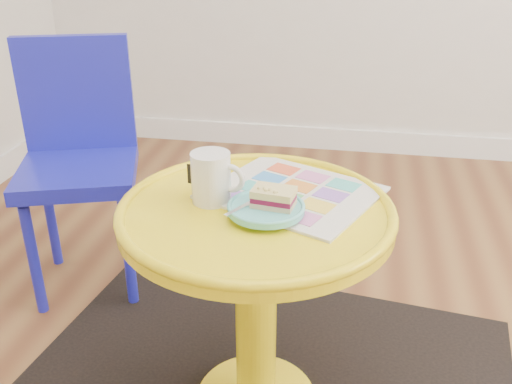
% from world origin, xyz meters
% --- Properties ---
extents(room_walls, '(4.00, 4.00, 4.00)m').
position_xyz_m(room_walls, '(-0.99, 0.99, 0.06)').
color(room_walls, silver).
rests_on(room_walls, ground).
extents(side_table, '(0.61, 0.61, 0.58)m').
position_xyz_m(side_table, '(-0.53, 0.11, 0.41)').
color(side_table, yellow).
rests_on(side_table, ground).
extents(chair, '(0.46, 0.46, 0.82)m').
position_xyz_m(chair, '(-1.21, 0.62, 0.47)').
color(chair, '#1B1EB3').
rests_on(chair, ground).
extents(newspaper, '(0.45, 0.42, 0.01)m').
position_xyz_m(newspaper, '(-0.46, 0.20, 0.58)').
color(newspaper, silver).
rests_on(newspaper, side_table).
extents(mug, '(0.12, 0.09, 0.11)m').
position_xyz_m(mug, '(-0.63, 0.13, 0.64)').
color(mug, silver).
rests_on(mug, side_table).
extents(plate, '(0.16, 0.16, 0.02)m').
position_xyz_m(plate, '(-0.50, 0.08, 0.59)').
color(plate, '#60CBC9').
rests_on(plate, newspaper).
extents(cake_slice, '(0.10, 0.07, 0.04)m').
position_xyz_m(cake_slice, '(-0.49, 0.09, 0.62)').
color(cake_slice, '#D3BC8C').
rests_on(cake_slice, plate).
extents(fork, '(0.08, 0.13, 0.00)m').
position_xyz_m(fork, '(-0.54, 0.08, 0.60)').
color(fork, silver).
rests_on(fork, plate).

